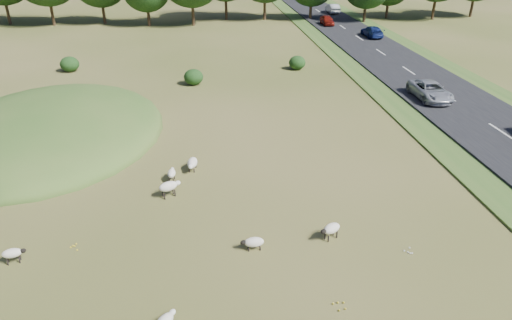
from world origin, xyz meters
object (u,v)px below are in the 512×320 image
(sheep_0, at_px, (169,186))
(sheep_5, at_px, (13,253))
(sheep_6, at_px, (192,163))
(car_0, at_px, (333,8))
(sheep_3, at_px, (331,229))
(car_1, at_px, (430,91))
(car_3, at_px, (327,20))
(car_4, at_px, (372,31))
(sheep_2, at_px, (253,242))
(sheep_1, at_px, (172,173))

(sheep_0, relative_size, sheep_5, 1.26)
(sheep_6, height_order, car_0, car_0)
(sheep_3, bearing_deg, car_1, -155.48)
(car_0, xyz_separation_m, car_3, (-3.80, -10.92, -0.09))
(sheep_5, distance_m, car_0, 70.94)
(sheep_0, bearing_deg, car_4, 30.38)
(sheep_2, height_order, car_1, car_1)
(sheep_0, height_order, sheep_5, sheep_0)
(sheep_0, xyz_separation_m, sheep_6, (1.21, 2.94, -0.15))
(sheep_3, xyz_separation_m, sheep_5, (-14.12, -0.11, -0.07))
(sheep_5, bearing_deg, car_1, 22.42)
(sheep_5, xyz_separation_m, car_4, (31.26, 43.41, 0.45))
(sheep_5, xyz_separation_m, car_1, (27.46, 18.15, 0.46))
(sheep_5, relative_size, car_0, 0.22)
(sheep_5, distance_m, car_1, 32.92)
(sheep_2, height_order, car_4, car_4)
(sheep_2, xyz_separation_m, car_4, (20.82, 43.68, 0.55))
(sheep_1, bearing_deg, sheep_6, -39.59)
(sheep_1, distance_m, sheep_6, 1.68)
(sheep_5, relative_size, car_4, 0.21)
(sheep_3, height_order, car_4, car_4)
(sheep_2, relative_size, car_4, 0.23)
(sheep_0, relative_size, sheep_3, 1.11)
(sheep_1, distance_m, sheep_5, 9.22)
(car_3, xyz_separation_m, car_4, (3.80, -9.34, 0.02))
(car_1, bearing_deg, car_3, 90.00)
(car_3, bearing_deg, sheep_6, -113.82)
(car_4, bearing_deg, car_3, -67.86)
(car_3, bearing_deg, sheep_1, -114.47)
(sheep_3, height_order, sheep_6, sheep_3)
(sheep_0, height_order, sheep_2, sheep_0)
(car_4, bearing_deg, sheep_0, 57.18)
(car_0, relative_size, car_4, 0.97)
(sheep_1, relative_size, car_1, 0.20)
(sheep_0, relative_size, sheep_1, 1.25)
(sheep_2, xyz_separation_m, car_0, (20.82, 63.94, 0.62))
(sheep_0, height_order, sheep_6, sheep_0)
(sheep_5, bearing_deg, sheep_1, 34.55)
(sheep_1, bearing_deg, sheep_5, 139.70)
(sheep_1, relative_size, sheep_3, 0.89)
(car_0, bearing_deg, sheep_2, 71.96)
(sheep_0, bearing_deg, sheep_3, -58.44)
(sheep_6, bearing_deg, car_0, 166.05)
(car_0, distance_m, car_4, 20.26)
(sheep_3, bearing_deg, sheep_2, -23.17)
(sheep_1, distance_m, car_4, 44.40)
(sheep_5, bearing_deg, sheep_6, 34.66)
(sheep_5, bearing_deg, car_3, 51.46)
(sheep_1, height_order, car_0, car_0)
(sheep_5, height_order, car_4, car_4)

